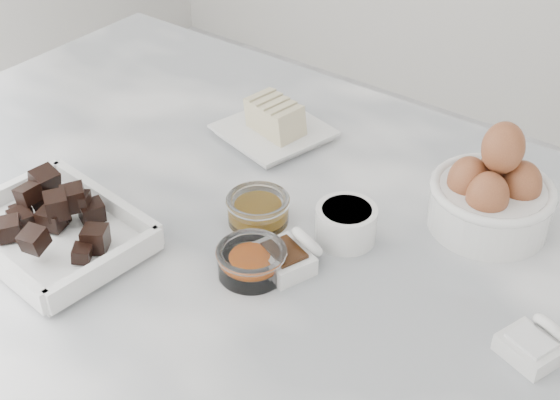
# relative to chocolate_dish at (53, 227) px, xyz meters

# --- Properties ---
(marble_slab) EXTENTS (1.20, 0.80, 0.04)m
(marble_slab) POSITION_rel_chocolate_dish_xyz_m (0.17, 0.16, -0.04)
(marble_slab) COLOR white
(marble_slab) RESTS_ON cabinet
(chocolate_dish) EXTENTS (0.23, 0.19, 0.06)m
(chocolate_dish) POSITION_rel_chocolate_dish_xyz_m (0.00, 0.00, 0.00)
(chocolate_dish) COLOR white
(chocolate_dish) RESTS_ON marble_slab
(butter_plate) EXTENTS (0.17, 0.17, 0.06)m
(butter_plate) POSITION_rel_chocolate_dish_xyz_m (0.06, 0.35, -0.00)
(butter_plate) COLOR white
(butter_plate) RESTS_ON marble_slab
(sugar_ramekin) EXTENTS (0.07, 0.07, 0.04)m
(sugar_ramekin) POSITION_rel_chocolate_dish_xyz_m (0.27, 0.21, 0.00)
(sugar_ramekin) COLOR white
(sugar_ramekin) RESTS_ON marble_slab
(egg_bowl) EXTENTS (0.15, 0.15, 0.14)m
(egg_bowl) POSITION_rel_chocolate_dish_xyz_m (0.39, 0.34, 0.02)
(egg_bowl) COLOR white
(egg_bowl) RESTS_ON marble_slab
(honey_bowl) EXTENTS (0.08, 0.08, 0.03)m
(honey_bowl) POSITION_rel_chocolate_dish_xyz_m (0.16, 0.18, -0.01)
(honey_bowl) COLOR white
(honey_bowl) RESTS_ON marble_slab
(zest_bowl) EXTENTS (0.08, 0.08, 0.03)m
(zest_bowl) POSITION_rel_chocolate_dish_xyz_m (0.22, 0.10, -0.00)
(zest_bowl) COLOR white
(zest_bowl) RESTS_ON marble_slab
(vanilla_spoon) EXTENTS (0.08, 0.09, 0.05)m
(vanilla_spoon) POSITION_rel_chocolate_dish_xyz_m (0.25, 0.13, -0.01)
(vanilla_spoon) COLOR white
(vanilla_spoon) RESTS_ON marble_slab
(salt_spoon) EXTENTS (0.07, 0.08, 0.04)m
(salt_spoon) POSITION_rel_chocolate_dish_xyz_m (0.52, 0.17, -0.01)
(salt_spoon) COLOR white
(salt_spoon) RESTS_ON marble_slab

